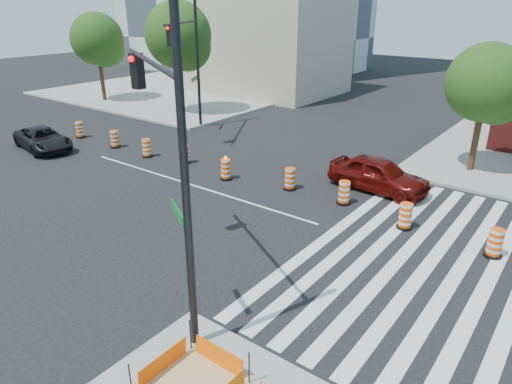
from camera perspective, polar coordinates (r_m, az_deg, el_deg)
ground at (r=21.95m, az=-8.22°, el=0.95°), size 120.00×120.00×0.00m
sidewalk_nw at (r=46.56m, az=-8.34°, el=12.62°), size 22.00×22.00×0.15m
crosswalk_east at (r=16.72m, az=19.68°, el=-7.52°), size 6.75×13.50×0.01m
lane_centerline at (r=21.95m, az=-8.22°, el=0.96°), size 14.00×0.12×0.01m
beige_midrise at (r=45.06m, az=0.81°, el=18.83°), size 14.00×10.00×10.00m
red_coupe at (r=21.50m, az=15.07°, el=2.14°), size 4.68×2.09×1.56m
dark_suv at (r=29.57m, az=-25.10°, el=6.04°), size 4.88×2.86×1.28m
signal_pole_se at (r=11.31m, az=-11.27°, el=7.32°), size 5.56×3.32×8.38m
signal_pole_nw at (r=29.68m, az=-8.28°, el=17.26°), size 3.45×5.80×8.74m
tree_north_a at (r=41.96m, az=-19.13°, el=17.27°), size 4.32×4.32×7.34m
tree_north_b at (r=35.45m, az=-9.58°, el=18.33°), size 4.84×4.84×8.23m
tree_north_c at (r=24.78m, az=26.89°, el=11.58°), size 3.75×3.75×6.38m
median_drum_0 at (r=31.37m, az=-21.16°, el=7.21°), size 0.60×0.60×1.02m
median_drum_1 at (r=28.50m, az=-17.26°, el=6.28°), size 0.60×0.60×1.02m
median_drum_2 at (r=26.23m, az=-13.50°, el=5.30°), size 0.60×0.60×1.02m
median_drum_3 at (r=24.74m, az=-8.90°, el=4.61°), size 0.60×0.60×1.02m
median_drum_4 at (r=22.24m, az=-3.78°, el=2.79°), size 0.60×0.60×1.18m
median_drum_5 at (r=21.05m, az=4.27°, el=1.57°), size 0.60×0.60×1.02m
median_drum_6 at (r=19.83m, az=10.94°, el=-0.17°), size 0.60×0.60×1.02m
median_drum_7 at (r=18.28m, az=18.15°, el=-2.97°), size 0.60×0.60×1.02m
median_drum_8 at (r=17.49m, az=27.69°, el=-5.76°), size 0.60×0.60×1.02m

